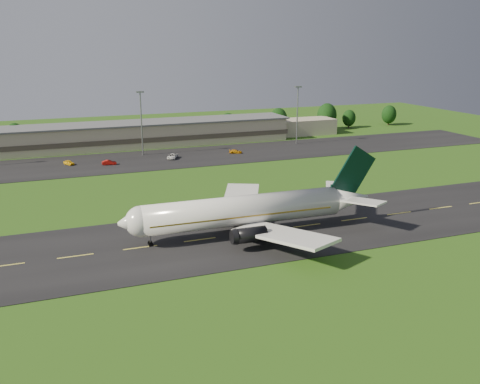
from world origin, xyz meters
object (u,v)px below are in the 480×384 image
object	(u,v)px
light_mast_centre	(141,116)
light_mast_east	(297,108)
service_vehicle_b	(109,162)
airliner	(247,211)
service_vehicle_c	(172,156)
service_vehicle_d	(236,151)
terminal	(138,135)
service_vehicle_a	(69,163)

from	to	relation	value
light_mast_centre	light_mast_east	bearing A→B (deg)	0.00
service_vehicle_b	airliner	bearing A→B (deg)	-159.29
service_vehicle_c	service_vehicle_d	xyz separation A→B (m)	(21.22, 0.78, -0.14)
light_mast_east	service_vehicle_c	distance (m)	49.85
terminal	service_vehicle_c	xyz separation A→B (m)	(6.05, -25.30, -3.14)
service_vehicle_d	service_vehicle_a	bearing A→B (deg)	106.50
service_vehicle_d	terminal	bearing A→B (deg)	66.48
service_vehicle_b	light_mast_centre	bearing A→B (deg)	-40.80
light_mast_centre	service_vehicle_a	xyz separation A→B (m)	(-23.24, -6.58, -11.97)
terminal	service_vehicle_c	distance (m)	26.21
light_mast_east	service_vehicle_b	xyz separation A→B (m)	(-67.11, -10.83, -11.94)
airliner	light_mast_east	bearing A→B (deg)	58.77
terminal	light_mast_centre	bearing A→B (deg)	-94.95
terminal	service_vehicle_d	world-z (taller)	terminal
service_vehicle_a	service_vehicle_d	distance (m)	51.94
light_mast_east	service_vehicle_d	world-z (taller)	light_mast_east
airliner	service_vehicle_b	world-z (taller)	airliner
service_vehicle_b	service_vehicle_d	world-z (taller)	service_vehicle_b
light_mast_centre	service_vehicle_b	size ratio (longest dim) A/B	4.82
terminal	light_mast_east	distance (m)	56.67
airliner	light_mast_east	size ratio (longest dim) A/B	2.52
airliner	service_vehicle_a	distance (m)	78.51
service_vehicle_b	terminal	bearing A→B (deg)	-19.18
airliner	terminal	distance (m)	96.25
terminal	light_mast_centre	distance (m)	18.45
terminal	service_vehicle_b	size ratio (longest dim) A/B	34.33
service_vehicle_c	airliner	bearing A→B (deg)	-64.88
light_mast_east	service_vehicle_a	size ratio (longest dim) A/B	5.22
service_vehicle_a	service_vehicle_d	size ratio (longest dim) A/B	0.93
terminal	airliner	bearing A→B (deg)	-88.29
terminal	service_vehicle_d	xyz separation A→B (m)	(27.27, -24.53, -3.28)
airliner	service_vehicle_b	size ratio (longest dim) A/B	12.14
terminal	service_vehicle_b	world-z (taller)	terminal
service_vehicle_c	service_vehicle_d	distance (m)	21.24
light_mast_east	service_vehicle_a	bearing A→B (deg)	-175.19
service_vehicle_a	service_vehicle_b	distance (m)	11.91
service_vehicle_d	service_vehicle_c	bearing A→B (deg)	110.54
terminal	service_vehicle_b	bearing A→B (deg)	-116.57
light_mast_centre	service_vehicle_c	bearing A→B (deg)	-50.74
light_mast_centre	service_vehicle_a	bearing A→B (deg)	-164.18
airliner	terminal	xyz separation A→B (m)	(-2.87, 96.20, -0.67)
service_vehicle_b	service_vehicle_d	bearing A→B (deg)	-79.12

